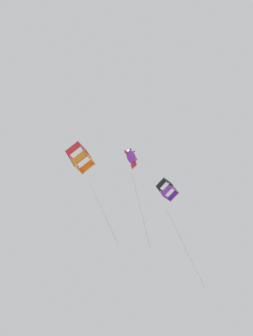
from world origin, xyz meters
The scene contains 3 objects.
kite_box_mid_left centered at (-5.16, 3.01, 24.78)m, with size 3.53×2.97×9.94m.
kite_fish_upper_right centered at (-1.85, 4.54, 27.16)m, with size 2.15×1.66×9.73m.
kite_box_highest centered at (2.64, 4.95, 26.60)m, with size 4.76×3.90×9.81m.
Camera 1 is at (0.52, 37.89, 3.10)m, focal length 49.58 mm.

